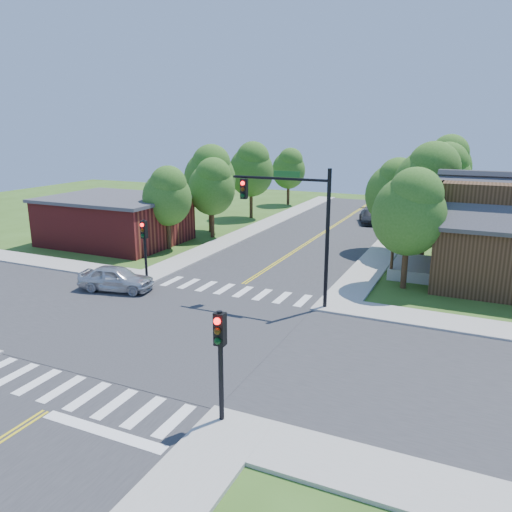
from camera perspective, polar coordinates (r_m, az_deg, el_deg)
The scene contains 25 objects.
ground at distance 23.70m, azimuth -9.48°, elevation -8.36°, with size 100.00×100.00×0.00m, color #36571B.
road_ns at distance 23.69m, azimuth -9.48°, elevation -8.32°, with size 10.00×90.00×0.04m, color #2D2D30.
road_ew at distance 23.69m, azimuth -9.48°, elevation -8.31°, with size 90.00×10.00×0.04m, color #2D2D30.
intersection_patch at distance 23.70m, azimuth -9.48°, elevation -8.36°, with size 10.20×10.20×0.06m, color #2D2D30.
sidewalk_nw at distance 44.96m, azimuth -15.08°, elevation 2.50°, with size 40.00×40.00×0.14m.
crosswalk_north at distance 28.67m, azimuth -2.58°, elevation -3.93°, with size 8.85×2.00×0.01m.
crosswalk_south at distance 19.41m, azimuth -20.02°, elevation -14.44°, with size 8.85×2.00×0.01m.
centerline at distance 23.68m, azimuth -9.49°, elevation -8.26°, with size 0.30×90.00×0.01m.
stop_bar at distance 17.05m, azimuth -17.08°, elevation -18.72°, with size 4.60×0.45×0.09m, color white.
signal_mast_ne at distance 25.41m, azimuth 4.57°, elevation 4.80°, with size 5.30×0.42×7.20m.
signal_pole_se at distance 15.54m, azimuth -4.14°, elevation -10.26°, with size 0.34×0.42×3.80m.
signal_pole_nw at distance 30.36m, azimuth -12.64°, elevation 1.91°, with size 0.34×0.42×3.80m.
building_nw at distance 41.63m, azimuth -15.79°, elevation 4.04°, with size 10.40×8.40×3.73m.
tree_e_a at distance 29.31m, azimuth 17.23°, elevation 5.02°, with size 4.13×3.93×7.03m.
tree_e_b at distance 36.55m, azimuth 19.17°, elevation 7.91°, with size 4.83×4.59×8.21m.
tree_e_c at distance 44.41m, azimuth 20.61°, elevation 8.62°, with size 4.66×4.43×7.92m.
tree_e_d at distance 53.37m, azimuth 20.96°, elevation 9.80°, with size 4.93×4.69×8.39m.
tree_w_a at distance 38.11m, azimuth -10.09°, elevation 6.90°, with size 3.74×3.55×6.36m.
tree_w_b at distance 43.80m, azimuth -5.26°, elevation 9.20°, with size 4.51×4.29×7.68m.
tree_w_c at distance 50.51m, azimuth -0.51°, elevation 10.00°, with size 4.53×4.30×7.69m.
tree_w_d at distance 59.35m, azimuth 3.80°, elevation 10.04°, with size 3.93×3.74×6.69m.
tree_house at distance 38.11m, azimuth 15.58°, elevation 7.22°, with size 4.11×3.91×6.99m.
tree_bldg at distance 41.70m, azimuth -5.04°, elevation 8.04°, with size 3.94×3.75×6.70m.
car_silver at distance 29.54m, azimuth -15.69°, elevation -2.53°, with size 4.53×2.53×1.46m, color silver.
car_dgrey at distance 49.34m, azimuth 12.84°, elevation 4.35°, with size 2.94×4.62×1.25m, color #28292C.
Camera 1 is at (12.44, -17.94, 9.22)m, focal length 35.00 mm.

